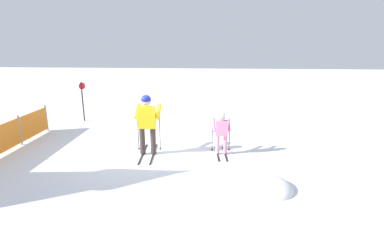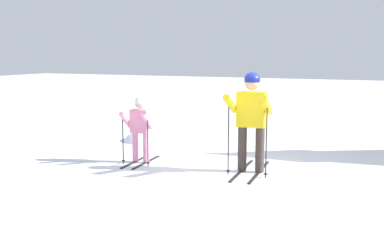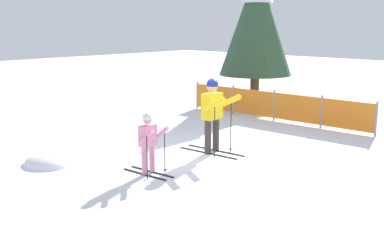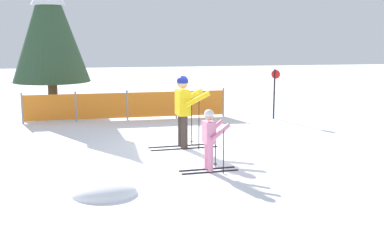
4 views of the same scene
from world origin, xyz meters
TOP-DOWN VIEW (x-y plane):
  - ground_plane at (0.00, 0.00)m, footprint 60.00×60.00m
  - skier_adult at (-0.17, 0.17)m, footprint 1.65×0.76m
  - skier_child at (-0.03, -1.93)m, footprint 1.18×0.57m
  - safety_fence at (-1.26, 4.27)m, footprint 6.38×0.20m
  - conifer_far at (-3.72, 6.60)m, footprint 2.66×2.66m
  - snow_mound at (-2.10, -2.98)m, footprint 1.11×0.95m

SIDE VIEW (x-z plane):
  - ground_plane at x=0.00m, z-range 0.00..0.00m
  - snow_mound at x=-2.10m, z-range -0.22..0.22m
  - safety_fence at x=-1.26m, z-range 0.00..0.95m
  - skier_child at x=-0.03m, z-range 0.11..1.34m
  - skier_adult at x=-0.17m, z-range 0.17..1.90m
  - conifer_far at x=-3.72m, z-range 0.58..5.53m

